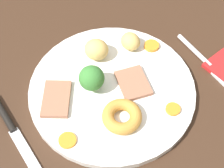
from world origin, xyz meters
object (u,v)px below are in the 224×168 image
meat_slice_under (133,83)px  fork (205,61)px  knife (12,127)px  carrot_coin_back (173,109)px  dinner_plate (112,89)px  broccoli_floret (92,78)px  carrot_coin_side (152,46)px  yorkshire_pudding (122,116)px  carrot_coin_front (67,140)px  roast_potato_left (96,50)px  roast_potato_right (130,41)px  meat_slice_main (56,99)px

meat_slice_under → fork: meat_slice_under is taller
knife → carrot_coin_back: bearing=61.3°
dinner_plate → knife: 18.61cm
knife → fork: bearing=78.0°
broccoli_floret → fork: bearing=170.3°
carrot_coin_side → carrot_coin_back: bearing=72.7°
knife → dinner_plate: bearing=79.6°
yorkshire_pudding → broccoli_floret: bearing=-79.3°
yorkshire_pudding → broccoli_floret: (1.54, -8.14, 1.89)cm
yorkshire_pudding → carrot_coin_back: 9.01cm
dinner_plate → broccoli_floret: broccoli_floret is taller
broccoli_floret → knife: broccoli_floret is taller
carrot_coin_front → dinner_plate: bearing=-152.0°
carrot_coin_side → broccoli_floret: bearing=13.1°
roast_potato_left → roast_potato_right: bearing=171.9°
knife → meat_slice_under: bearing=77.0°
meat_slice_under → broccoli_floret: size_ratio=1.28×
dinner_plate → roast_potato_left: roast_potato_left is taller
meat_slice_under → broccoli_floret: bearing=-22.0°
dinner_plate → roast_potato_right: (-7.63, -6.83, 2.38)cm
meat_slice_main → fork: size_ratio=0.48×
carrot_coin_front → roast_potato_left: bearing=-131.2°
broccoli_floret → yorkshire_pudding: bearing=100.7°
yorkshire_pudding → dinner_plate: bearing=-103.9°
dinner_plate → roast_potato_left: 8.28cm
dinner_plate → meat_slice_under: (-3.67, 1.23, 1.10)cm
carrot_coin_front → knife: 10.29cm
carrot_coin_back → fork: 14.08cm
meat_slice_main → fork: meat_slice_main is taller
yorkshire_pudding → broccoli_floret: broccoli_floret is taller
meat_slice_under → carrot_coin_front: (14.96, 4.76, -0.19)cm
roast_potato_left → carrot_coin_back: bearing=110.1°
carrot_coin_back → carrot_coin_side: size_ratio=0.87×
yorkshire_pudding → roast_potato_left: bearing=-99.6°
roast_potato_left → dinner_plate: bearing=84.1°
meat_slice_under → fork: size_ratio=0.43×
fork → broccoli_floret: bearing=-104.6°
meat_slice_main → yorkshire_pudding: yorkshire_pudding is taller
carrot_coin_back → broccoli_floret: (10.17, -10.61, 2.64)cm
carrot_coin_front → carrot_coin_back: (-18.28, 3.09, 0.06)cm
roast_potato_left → knife: size_ratio=0.25×
meat_slice_under → knife: (22.24, -2.42, -1.35)cm
yorkshire_pudding → roast_potato_right: roast_potato_right is taller
carrot_coin_side → fork: size_ratio=0.19×
yorkshire_pudding → carrot_coin_back: yorkshire_pudding is taller
carrot_coin_back → dinner_plate: bearing=-52.4°
meat_slice_main → yorkshire_pudding: bearing=133.3°
carrot_coin_back → fork: size_ratio=0.17×
carrot_coin_back → carrot_coin_front: bearing=-9.6°
carrot_coin_side → roast_potato_right: bearing=-27.0°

